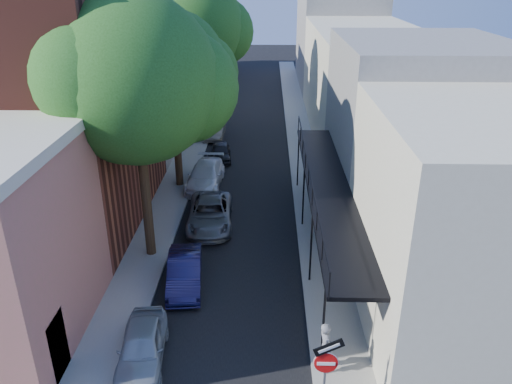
# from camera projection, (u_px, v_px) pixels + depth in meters

# --- Properties ---
(road_surface) EXTENTS (6.00, 64.00, 0.01)m
(road_surface) POSITION_uv_depth(u_px,v_px,m) (250.00, 129.00, 41.11)
(road_surface) COLOR black
(road_surface) RESTS_ON ground
(sidewalk_left) EXTENTS (2.00, 64.00, 0.12)m
(sidewalk_left) POSITION_uv_depth(u_px,v_px,m) (201.00, 128.00, 41.18)
(sidewalk_left) COLOR gray
(sidewalk_left) RESTS_ON ground
(sidewalk_right) EXTENTS (2.00, 64.00, 0.12)m
(sidewalk_right) POSITION_uv_depth(u_px,v_px,m) (298.00, 128.00, 41.00)
(sidewalk_right) COLOR gray
(sidewalk_right) RESTS_ON ground
(buildings_left) EXTENTS (10.10, 59.10, 12.00)m
(buildings_left) POSITION_uv_depth(u_px,v_px,m) (128.00, 70.00, 38.17)
(buildings_left) COLOR #BD6B61
(buildings_left) RESTS_ON ground
(buildings_right) EXTENTS (9.80, 55.00, 10.00)m
(buildings_right) POSITION_uv_depth(u_px,v_px,m) (365.00, 76.00, 38.63)
(buildings_right) COLOR beige
(buildings_right) RESTS_ON ground
(sign_post) EXTENTS (0.89, 0.17, 2.99)m
(sign_post) POSITION_uv_depth(u_px,v_px,m) (326.00, 366.00, 13.72)
(sign_post) COLOR #595B60
(sign_post) RESTS_ON ground
(oak_near) EXTENTS (7.48, 6.80, 11.42)m
(oak_near) POSITION_uv_depth(u_px,v_px,m) (147.00, 82.00, 19.96)
(oak_near) COLOR #312113
(oak_near) RESTS_ON ground
(oak_mid) EXTENTS (6.60, 6.00, 10.20)m
(oak_mid) POSITION_uv_depth(u_px,v_px,m) (180.00, 67.00, 27.57)
(oak_mid) COLOR #312113
(oak_mid) RESTS_ON ground
(oak_far) EXTENTS (7.70, 7.00, 11.90)m
(oak_far) POSITION_uv_depth(u_px,v_px,m) (200.00, 27.00, 35.32)
(oak_far) COLOR #312113
(oak_far) RESTS_ON ground
(parked_car_a) EXTENTS (1.81, 3.79, 1.25)m
(parked_car_a) POSITION_uv_depth(u_px,v_px,m) (142.00, 346.00, 16.48)
(parked_car_a) COLOR #949DA4
(parked_car_a) RESTS_ON ground
(parked_car_b) EXTENTS (1.77, 3.97, 1.27)m
(parked_car_b) POSITION_uv_depth(u_px,v_px,m) (185.00, 272.00, 20.51)
(parked_car_b) COLOR #15133D
(parked_car_b) RESTS_ON ground
(parked_car_c) EXTENTS (2.48, 4.89, 1.33)m
(parked_car_c) POSITION_uv_depth(u_px,v_px,m) (210.00, 214.00, 25.33)
(parked_car_c) COLOR slate
(parked_car_c) RESTS_ON ground
(parked_car_d) EXTENTS (2.15, 4.85, 1.38)m
(parked_car_d) POSITION_uv_depth(u_px,v_px,m) (206.00, 175.00, 29.96)
(parked_car_d) COLOR white
(parked_car_d) RESTS_ON ground
(parked_car_e) EXTENTS (1.66, 3.45, 1.14)m
(parked_car_e) POSITION_uv_depth(u_px,v_px,m) (221.00, 152.00, 34.16)
(parked_car_e) COLOR black
(parked_car_e) RESTS_ON ground
(parked_car_f) EXTENTS (1.40, 3.92, 1.29)m
(parked_car_f) POSITION_uv_depth(u_px,v_px,m) (215.00, 129.00, 38.70)
(parked_car_f) COLOR slate
(parked_car_f) RESTS_ON ground
(pedestrian) EXTENTS (0.61, 0.76, 1.82)m
(pedestrian) POSITION_uv_depth(u_px,v_px,m) (326.00, 347.00, 15.87)
(pedestrian) COLOR slate
(pedestrian) RESTS_ON sidewalk_right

